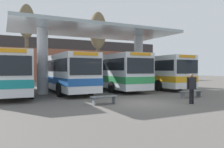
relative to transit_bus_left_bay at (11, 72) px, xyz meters
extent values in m
plane|color=#605B56|center=(6.66, -7.97, -1.75)|extent=(100.00, 100.00, 0.00)
cube|color=brown|center=(6.66, 17.67, 1.75)|extent=(40.00, 0.50, 7.01)
cube|color=#332D2D|center=(6.66, 17.67, 4.41)|extent=(40.00, 0.58, 1.68)
cylinder|color=silver|center=(2.19, -0.82, 0.83)|extent=(0.84, 0.84, 5.17)
cylinder|color=silver|center=(11.13, -0.82, 0.83)|extent=(0.84, 0.84, 5.17)
cube|color=#93A3A8|center=(6.66, -0.82, 3.53)|extent=(13.94, 6.66, 0.24)
cube|color=silver|center=(0.00, 0.01, -0.02)|extent=(2.95, 10.95, 2.76)
cube|color=black|center=(0.00, 0.01, 0.50)|extent=(2.97, 10.52, 0.88)
cube|color=teal|center=(0.00, 0.01, -0.64)|extent=(2.99, 10.99, 0.50)
cube|color=black|center=(-0.25, -5.44, 0.39)|extent=(2.26, 0.16, 1.10)
cube|color=orange|center=(-0.25, -5.44, 1.22)|extent=(1.72, 0.13, 0.22)
cylinder|color=black|center=(1.07, -3.41, -1.21)|extent=(0.33, 1.11, 1.10)
cylinder|color=black|center=(1.36, 2.94, -1.21)|extent=(0.33, 1.11, 1.10)
cube|color=silver|center=(4.08, 0.39, -0.04)|extent=(2.75, 11.00, 2.76)
cube|color=black|center=(4.08, 0.39, 0.49)|extent=(2.78, 10.57, 0.88)
cube|color=#1E519E|center=(4.08, 0.39, -0.66)|extent=(2.80, 11.04, 0.50)
cube|color=black|center=(4.26, -5.10, 0.37)|extent=(2.21, 0.13, 1.11)
cube|color=orange|center=(4.26, -5.10, 1.20)|extent=(1.68, 0.10, 0.22)
cylinder|color=black|center=(2.99, -3.03, -1.24)|extent=(0.31, 1.03, 1.02)
cylinder|color=black|center=(5.39, -2.95, -1.24)|extent=(0.31, 1.03, 1.02)
cylinder|color=black|center=(2.79, 3.36, -1.24)|extent=(0.31, 1.03, 1.02)
cylinder|color=black|center=(5.19, 3.44, -1.24)|extent=(0.31, 1.03, 1.02)
cube|color=silver|center=(8.74, 1.21, 0.02)|extent=(2.66, 12.02, 2.93)
cube|color=black|center=(8.74, 1.21, 0.58)|extent=(2.69, 11.54, 0.94)
cube|color=#2D934C|center=(8.74, 1.21, -0.64)|extent=(2.70, 12.06, 0.53)
cube|color=black|center=(8.70, -4.82, 0.46)|extent=(2.37, 0.08, 1.17)
cube|color=orange|center=(8.70, -4.82, 1.35)|extent=(1.80, 0.06, 0.22)
cylinder|color=black|center=(7.43, -2.50, -1.27)|extent=(0.29, 0.96, 0.96)
cylinder|color=black|center=(10.00, -2.52, -1.27)|extent=(0.29, 0.96, 0.96)
cylinder|color=black|center=(7.48, 4.52, -1.27)|extent=(0.29, 0.96, 0.96)
cylinder|color=black|center=(10.05, 4.50, -1.27)|extent=(0.29, 0.96, 0.96)
cube|color=white|center=(13.29, 0.82, -0.01)|extent=(2.69, 11.78, 2.85)
cube|color=black|center=(13.29, 0.82, 0.53)|extent=(2.72, 11.31, 0.91)
cube|color=orange|center=(13.29, 0.82, -0.65)|extent=(2.73, 11.82, 0.51)
cube|color=black|center=(13.18, -5.08, 0.42)|extent=(2.27, 0.10, 1.14)
cube|color=orange|center=(13.18, -5.08, 1.28)|extent=(1.73, 0.08, 0.22)
cylinder|color=black|center=(11.99, -2.80, -1.26)|extent=(0.30, 1.00, 0.99)
cylinder|color=black|center=(14.46, -2.85, -1.26)|extent=(0.30, 1.00, 0.99)
cylinder|color=black|center=(12.12, 4.07, -1.26)|extent=(0.30, 1.00, 0.99)
cylinder|color=black|center=(14.59, 4.02, -1.26)|extent=(0.30, 1.00, 0.99)
cube|color=slate|center=(11.01, -7.54, -1.31)|extent=(1.85, 0.44, 0.04)
cube|color=slate|center=(10.27, -7.54, -1.54)|extent=(0.07, 0.37, 0.42)
cube|color=slate|center=(11.75, -7.54, -1.54)|extent=(0.07, 0.37, 0.42)
cube|color=slate|center=(4.41, -7.54, -1.31)|extent=(1.54, 0.44, 0.04)
cube|color=slate|center=(3.79, -7.54, -1.54)|extent=(0.07, 0.37, 0.42)
cube|color=slate|center=(5.02, -7.54, -1.54)|extent=(0.07, 0.37, 0.42)
cylinder|color=black|center=(8.80, -9.58, -1.34)|extent=(0.14, 0.14, 0.82)
cylinder|color=black|center=(8.95, -9.60, -1.34)|extent=(0.14, 0.14, 0.82)
cube|color=black|center=(8.88, -9.59, -0.59)|extent=(0.48, 0.31, 0.68)
sphere|color=#89664C|center=(8.88, -9.59, -0.15)|extent=(0.19, 0.19, 0.19)
cylinder|color=black|center=(8.61, -9.55, -0.58)|extent=(0.10, 0.10, 0.58)
cylinder|color=black|center=(9.14, -9.63, -0.58)|extent=(0.10, 0.10, 0.58)
cylinder|color=brown|center=(1.93, 8.91, 1.49)|extent=(0.41, 0.41, 6.48)
ellipsoid|color=brown|center=(1.93, 8.91, 5.84)|extent=(1.83, 1.83, 4.03)
cylinder|color=brown|center=(11.04, 8.97, 1.17)|extent=(0.44, 0.44, 5.86)
ellipsoid|color=brown|center=(11.04, 8.97, 5.49)|extent=(2.30, 2.30, 5.06)
camera|label=1|loc=(-0.59, -18.50, 0.18)|focal=35.00mm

